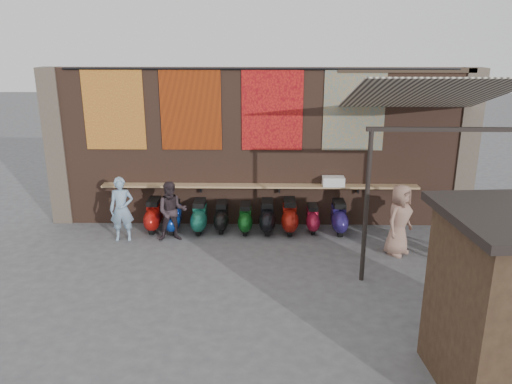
% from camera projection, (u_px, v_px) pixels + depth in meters
% --- Properties ---
extents(ground, '(70.00, 70.00, 0.00)m').
position_uv_depth(ground, '(258.00, 266.00, 10.72)').
color(ground, '#474749').
rests_on(ground, ground).
extents(brick_wall, '(10.00, 0.40, 4.00)m').
position_uv_depth(brick_wall, '(260.00, 148.00, 12.70)').
color(brick_wall, brown).
rests_on(brick_wall, ground).
extents(pier_left, '(0.50, 0.50, 4.00)m').
position_uv_depth(pier_left, '(58.00, 147.00, 12.80)').
color(pier_left, '#4C4238').
rests_on(pier_left, ground).
extents(pier_right, '(0.50, 0.50, 4.00)m').
position_uv_depth(pier_right, '(465.00, 149.00, 12.60)').
color(pier_right, '#4C4238').
rests_on(pier_right, ground).
extents(eating_counter, '(8.00, 0.32, 0.05)m').
position_uv_depth(eating_counter, '(260.00, 186.00, 12.61)').
color(eating_counter, '#9E7A51').
rests_on(eating_counter, brick_wall).
extents(shelf_box, '(0.54, 0.31, 0.23)m').
position_uv_depth(shelf_box, '(333.00, 181.00, 12.51)').
color(shelf_box, white).
rests_on(shelf_box, eating_counter).
extents(tapestry_redgold, '(1.50, 0.02, 2.00)m').
position_uv_depth(tapestry_redgold, '(114.00, 109.00, 12.26)').
color(tapestry_redgold, maroon).
rests_on(tapestry_redgold, brick_wall).
extents(tapestry_sun, '(1.50, 0.02, 2.00)m').
position_uv_depth(tapestry_sun, '(191.00, 110.00, 12.22)').
color(tapestry_sun, '#DA460C').
rests_on(tapestry_sun, brick_wall).
extents(tapestry_orange, '(1.50, 0.02, 2.00)m').
position_uv_depth(tapestry_orange, '(272.00, 110.00, 12.19)').
color(tapestry_orange, red).
rests_on(tapestry_orange, brick_wall).
extents(tapestry_multi, '(1.50, 0.02, 2.00)m').
position_uv_depth(tapestry_multi, '(354.00, 110.00, 12.15)').
color(tapestry_multi, '#26698C').
rests_on(tapestry_multi, brick_wall).
extents(hang_rail, '(9.50, 0.06, 0.06)m').
position_uv_depth(hang_rail, '(260.00, 69.00, 11.89)').
color(hang_rail, black).
rests_on(hang_rail, brick_wall).
extents(scooter_stool_0, '(0.38, 0.85, 0.81)m').
position_uv_depth(scooter_stool_0, '(154.00, 215.00, 12.57)').
color(scooter_stool_0, '#9B100B').
rests_on(scooter_stool_0, ground).
extents(scooter_stool_1, '(0.36, 0.80, 0.76)m').
position_uv_depth(scooter_stool_1, '(174.00, 217.00, 12.52)').
color(scooter_stool_1, navy).
rests_on(scooter_stool_1, ground).
extents(scooter_stool_2, '(0.38, 0.84, 0.79)m').
position_uv_depth(scooter_stool_2, '(200.00, 217.00, 12.50)').
color(scooter_stool_2, '#1A6A55').
rests_on(scooter_stool_2, ground).
extents(scooter_stool_3, '(0.35, 0.77, 0.74)m').
position_uv_depth(scooter_stool_3, '(222.00, 217.00, 12.58)').
color(scooter_stool_3, black).
rests_on(scooter_stool_3, ground).
extents(scooter_stool_4, '(0.34, 0.76, 0.72)m').
position_uv_depth(scooter_stool_4, '(245.00, 218.00, 12.48)').
color(scooter_stool_4, '#0E4815').
rests_on(scooter_stool_4, ground).
extents(scooter_stool_5, '(0.38, 0.84, 0.80)m').
position_uv_depth(scooter_stool_5, '(267.00, 217.00, 12.48)').
color(scooter_stool_5, black).
rests_on(scooter_stool_5, ground).
extents(scooter_stool_6, '(0.39, 0.88, 0.83)m').
position_uv_depth(scooter_stool_6, '(290.00, 216.00, 12.46)').
color(scooter_stool_6, maroon).
rests_on(scooter_stool_6, ground).
extents(scooter_stool_7, '(0.32, 0.71, 0.67)m').
position_uv_depth(scooter_stool_7, '(313.00, 218.00, 12.54)').
color(scooter_stool_7, maroon).
rests_on(scooter_stool_7, ground).
extents(scooter_stool_8, '(0.38, 0.85, 0.81)m').
position_uv_depth(scooter_stool_8, '(339.00, 217.00, 12.43)').
color(scooter_stool_8, '#211753').
rests_on(scooter_stool_8, ground).
extents(diner_left, '(0.61, 0.43, 1.56)m').
position_uv_depth(diner_left, '(122.00, 209.00, 11.88)').
color(diner_left, '#7D9AB6').
rests_on(diner_left, ground).
extents(diner_right, '(0.79, 0.67, 1.46)m').
position_uv_depth(diner_right, '(172.00, 211.00, 11.88)').
color(diner_right, '#30252A').
rests_on(diner_right, ground).
extents(shopper_navy, '(1.05, 0.75, 1.65)m').
position_uv_depth(shopper_navy, '(466.00, 232.00, 10.38)').
color(shopper_navy, '#171834').
rests_on(shopper_navy, ground).
extents(shopper_grey, '(1.35, 1.17, 1.81)m').
position_uv_depth(shopper_grey, '(502.00, 235.00, 10.02)').
color(shopper_grey, '#525457').
rests_on(shopper_grey, ground).
extents(shopper_tan, '(0.93, 0.93, 1.63)m').
position_uv_depth(shopper_tan, '(399.00, 220.00, 11.09)').
color(shopper_tan, '#9A7262').
rests_on(shopper_tan, ground).
extents(stall_sign, '(1.20, 0.14, 0.50)m').
position_uv_depth(stall_sign, '(503.00, 243.00, 7.35)').
color(stall_sign, gold).
rests_on(stall_sign, market_stall).
extents(stall_shelf, '(1.90, 0.25, 0.06)m').
position_uv_depth(stall_shelf, '(495.00, 297.00, 7.62)').
color(stall_shelf, '#473321').
rests_on(stall_shelf, market_stall).
extents(awning_canvas, '(3.20, 3.28, 0.97)m').
position_uv_depth(awning_canvas, '(426.00, 94.00, 10.46)').
color(awning_canvas, beige).
rests_on(awning_canvas, brick_wall).
extents(awning_ledger, '(3.30, 0.08, 0.12)m').
position_uv_depth(awning_ledger, '(407.00, 70.00, 11.85)').
color(awning_ledger, '#33261C').
rests_on(awning_ledger, brick_wall).
extents(awning_header, '(3.00, 0.08, 0.08)m').
position_uv_depth(awning_header, '(448.00, 129.00, 9.16)').
color(awning_header, black).
rests_on(awning_header, awning_post_left).
extents(awning_post_left, '(0.09, 0.09, 3.10)m').
position_uv_depth(awning_post_left, '(366.00, 207.00, 9.64)').
color(awning_post_left, black).
rests_on(awning_post_left, ground).
extents(awning_post_right, '(0.09, 0.09, 3.10)m').
position_uv_depth(awning_post_right, '(512.00, 208.00, 9.59)').
color(awning_post_right, black).
rests_on(awning_post_right, ground).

